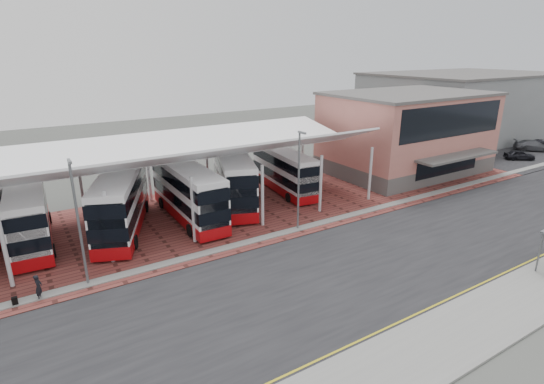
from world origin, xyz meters
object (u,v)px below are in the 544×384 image
(bus_2, at_px, (121,202))
(bus_5, at_px, (284,171))
(carpark_car_b, at_px, (534,146))
(carpark_car_a, at_px, (520,155))
(bus_4, at_px, (233,179))
(terminal, at_px, (407,132))
(pedestrian, at_px, (39,287))
(carpark_car_c, at_px, (544,145))
(bus_3, at_px, (188,193))
(bus_1, at_px, (29,215))

(bus_2, height_order, bus_5, bus_2)
(bus_5, distance_m, carpark_car_b, 40.43)
(bus_2, distance_m, carpark_car_a, 50.00)
(bus_2, xyz_separation_m, carpark_car_b, (56.63, -2.57, -1.62))
(bus_2, bearing_deg, bus_4, 27.25)
(carpark_car_a, relative_size, carpark_car_b, 0.72)
(terminal, bearing_deg, pedestrian, -168.70)
(bus_5, xyz_separation_m, carpark_car_b, (40.21, -4.01, -1.33))
(carpark_car_a, bearing_deg, bus_4, 119.33)
(pedestrian, height_order, carpark_car_c, pedestrian)
(bus_3, relative_size, bus_5, 1.09)
(terminal, bearing_deg, carpark_car_a, -15.59)
(bus_1, distance_m, carpark_car_b, 63.17)
(carpark_car_b, distance_m, carpark_car_c, 1.77)
(bus_1, relative_size, bus_2, 0.94)
(bus_3, bearing_deg, bus_1, 172.35)
(terminal, height_order, carpark_car_b, terminal)
(bus_2, distance_m, bus_4, 10.44)
(bus_5, bearing_deg, bus_4, -168.46)
(carpark_car_b, bearing_deg, pedestrian, 143.02)
(bus_5, relative_size, carpark_car_c, 2.39)
(bus_3, bearing_deg, bus_5, 10.55)
(terminal, bearing_deg, carpark_car_b, -7.07)
(bus_2, distance_m, pedestrian, 10.22)
(terminal, distance_m, bus_2, 33.06)
(bus_5, relative_size, carpark_car_a, 2.84)
(bus_4, relative_size, pedestrian, 7.69)
(carpark_car_b, bearing_deg, bus_4, 134.22)
(bus_1, xyz_separation_m, bus_4, (16.81, -0.43, 0.18))
(bus_2, bearing_deg, bus_3, 17.60)
(bus_1, relative_size, bus_4, 0.92)
(pedestrian, xyz_separation_m, carpark_car_b, (63.31, 4.99, -0.02))
(bus_4, height_order, carpark_car_c, bus_4)
(terminal, xyz_separation_m, carpark_car_c, (25.32, -3.51, -3.86))
(terminal, xyz_separation_m, pedestrian, (-39.66, -7.92, -3.82))
(terminal, bearing_deg, bus_4, 178.62)
(bus_1, xyz_separation_m, carpark_car_a, (56.19, -5.67, -1.59))
(bus_1, relative_size, carpark_car_a, 3.01)
(bus_3, relative_size, bus_4, 0.95)
(bus_2, relative_size, pedestrian, 7.57)
(bus_2, bearing_deg, pedestrian, -109.15)
(bus_1, bearing_deg, carpark_car_a, -2.22)
(carpark_car_c, bearing_deg, carpark_car_b, 107.38)
(terminal, relative_size, bus_2, 1.56)
(pedestrian, bearing_deg, carpark_car_a, -67.86)
(terminal, xyz_separation_m, carpark_car_a, (16.80, -4.69, -3.95))
(bus_2, height_order, bus_3, bus_2)
(carpark_car_b, relative_size, carpark_car_c, 1.17)
(carpark_car_b, bearing_deg, bus_2, 135.91)
(terminal, relative_size, carpark_car_b, 3.59)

